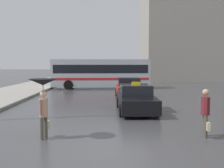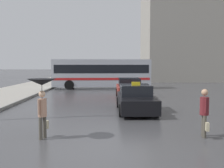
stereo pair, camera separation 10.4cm
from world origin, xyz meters
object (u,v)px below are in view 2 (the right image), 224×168
object	(u,v)px
sedan_red	(129,89)
city_bus	(102,72)
pedestrian_with_umbrella	(42,92)
taxi	(136,99)
pedestrian_man	(204,110)

from	to	relation	value
sedan_red	city_bus	bearing A→B (deg)	-74.37
pedestrian_with_umbrella	sedan_red	bearing A→B (deg)	3.40
taxi	pedestrian_man	size ratio (longest dim) A/B	2.73
taxi	sedan_red	bearing A→B (deg)	-91.55
city_bus	pedestrian_man	bearing A→B (deg)	8.73
pedestrian_with_umbrella	taxi	bearing A→B (deg)	-12.93
taxi	pedestrian_with_umbrella	bearing A→B (deg)	54.46
sedan_red	pedestrian_man	world-z (taller)	pedestrian_man
sedan_red	pedestrian_with_umbrella	world-z (taller)	pedestrian_with_umbrella
sedan_red	pedestrian_with_umbrella	bearing A→B (deg)	70.79
taxi	city_bus	distance (m)	14.08
city_bus	taxi	bearing A→B (deg)	5.73
city_bus	pedestrian_with_umbrella	bearing A→B (deg)	-7.59
sedan_red	city_bus	xyz separation A→B (m)	(-2.25, 8.03, 1.02)
taxi	pedestrian_with_umbrella	size ratio (longest dim) A/B	2.24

